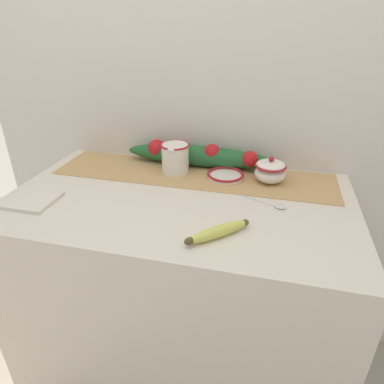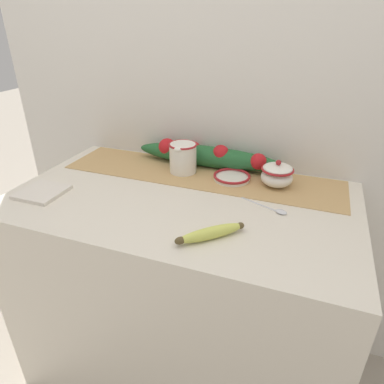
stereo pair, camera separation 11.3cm
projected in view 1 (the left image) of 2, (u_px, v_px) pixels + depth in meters
ground_plane at (182, 362)px, 1.60m from camera, size 12.00×12.00×0.00m
countertop at (181, 291)px, 1.40m from camera, size 1.21×0.70×0.87m
back_wall at (203, 84)px, 1.37m from camera, size 2.01×0.04×2.40m
table_runner at (193, 174)px, 1.38m from camera, size 1.11×0.27×0.00m
cream_pitcher at (175, 157)px, 1.36m from camera, size 0.11×0.13×0.12m
sugar_bowl at (270, 171)px, 1.29m from camera, size 0.12×0.12×0.10m
small_dish at (225, 175)px, 1.34m from camera, size 0.14×0.14×0.02m
banana at (218, 232)px, 0.98m from camera, size 0.18×0.17×0.04m
spoon at (277, 206)px, 1.14m from camera, size 0.17×0.08×0.01m
napkin_stack at (33, 200)px, 1.17m from camera, size 0.15×0.15×0.01m
poinsettia_garland at (198, 155)px, 1.43m from camera, size 0.62×0.10×0.10m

